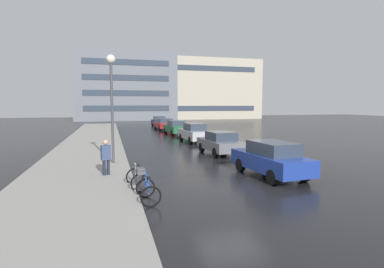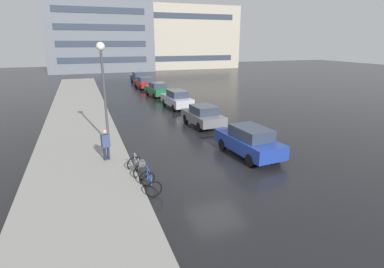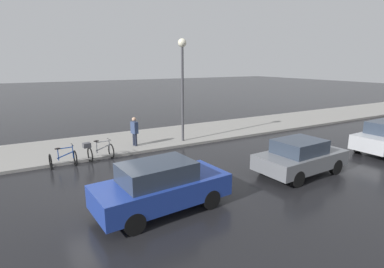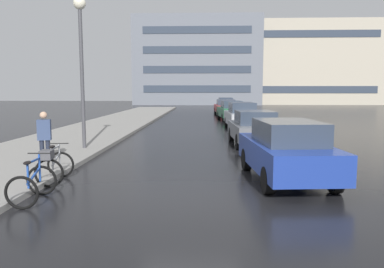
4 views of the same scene
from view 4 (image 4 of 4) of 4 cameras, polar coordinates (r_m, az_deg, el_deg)
The scene contains 14 objects.
ground_plane at distance 8.86m, azimuth -0.38°, elevation -8.98°, with size 140.00×140.00×0.00m, color black.
sidewalk_kerb at distance 19.73m, azimuth -16.69°, elevation -0.30°, with size 4.80×60.00×0.14m, color gray.
bicycle_nearest at distance 8.78m, azimuth -23.18°, elevation -7.06°, with size 0.75×1.12×1.00m.
bicycle_second at distance 10.22m, azimuth -20.39°, elevation -4.37°, with size 0.84×1.39×1.01m.
car_blue at distance 10.21m, azimuth 14.17°, elevation -2.39°, with size 2.13×4.37×1.60m.
car_grey at distance 16.41m, azimuth 9.46°, elevation 0.94°, with size 2.07×4.07×1.50m.
car_silver at distance 22.84m, azimuth 7.56°, elevation 2.76°, with size 1.93×4.43×1.64m.
car_green at distance 29.32m, azimuth 5.99°, elevation 3.57°, with size 2.14×4.25×1.54m.
car_red at distance 35.55m, azimuth 5.15°, elevation 4.12°, with size 2.14×4.38×1.47m.
car_navy at distance 41.56m, azimuth 5.12°, elevation 4.52°, with size 1.89×3.94×1.51m.
pedestrian at distance 12.67m, azimuth -21.57°, elevation -0.21°, with size 0.45×0.33×1.72m.
streetlamp at distance 15.16m, azimuth -16.57°, elevation 13.02°, with size 0.46×0.46×5.85m.
building_facade_main at distance 62.69m, azimuth 0.86°, elevation 10.91°, with size 20.02×10.02×13.80m.
building_facade_side at distance 65.13m, azimuth 17.80°, elevation 10.20°, with size 22.46×7.13×13.26m.
Camera 4 is at (0.39, -8.52, 2.41)m, focal length 35.00 mm.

